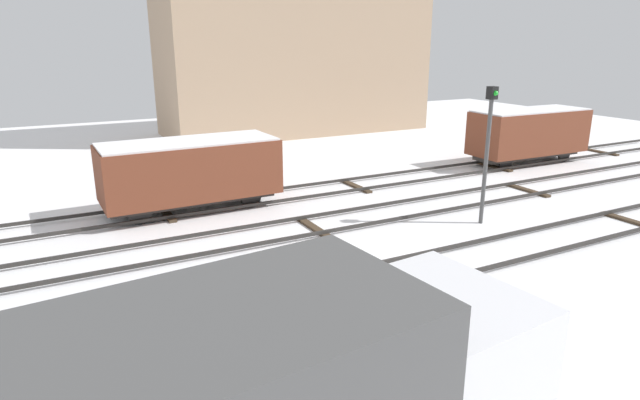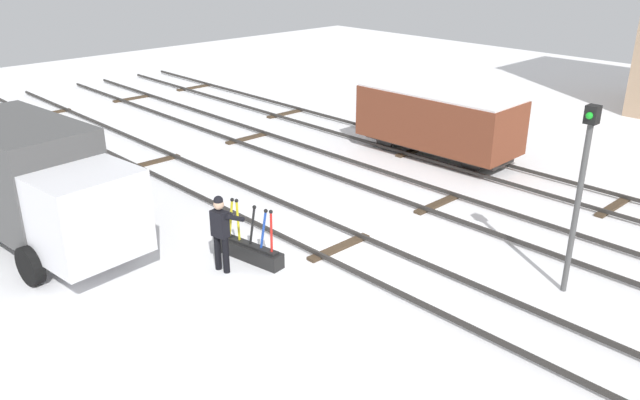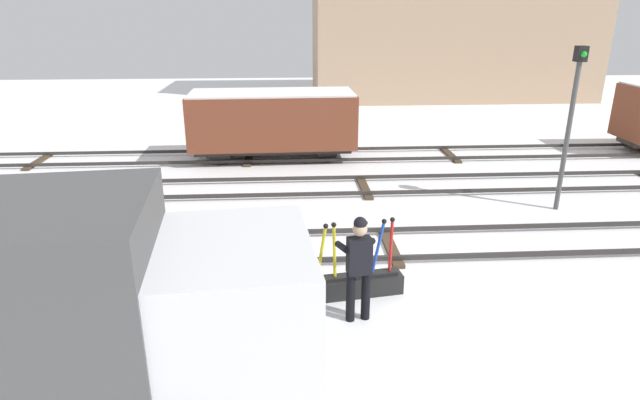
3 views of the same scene
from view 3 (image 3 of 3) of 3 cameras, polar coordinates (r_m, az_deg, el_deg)
The scene contains 9 objects.
ground_plane at distance 11.54m, azimuth 7.60°, elevation -5.20°, with size 60.00×60.00×0.00m, color white.
track_main_line at distance 11.50m, azimuth 7.63°, elevation -4.71°, with size 44.00×1.94×0.18m.
track_siding_near at distance 15.16m, azimuth 4.82°, elevation 1.59°, with size 44.00×1.94×0.18m.
track_siding_far at distance 18.38m, azimuth 3.33°, elevation 4.91°, with size 44.00×1.94×0.18m.
switch_lever_frame at distance 9.59m, azimuth 3.64°, elevation -8.88°, with size 1.83×0.64×1.45m.
rail_worker at distance 8.56m, azimuth 4.19°, elevation -6.70°, with size 0.62×0.72×1.83m.
delivery_truck at distance 6.69m, azimuth -28.66°, elevation -11.24°, with size 6.05×2.89×3.03m.
signal_post at distance 14.32m, azimuth 25.50°, elevation 8.40°, with size 0.24×0.32×4.06m.
freight_car_mid_siding at distance 17.98m, azimuth -5.14°, elevation 8.52°, with size 5.54×2.30×2.29m.
Camera 3 is at (-2.16, -10.24, 4.88)m, focal length 29.62 mm.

